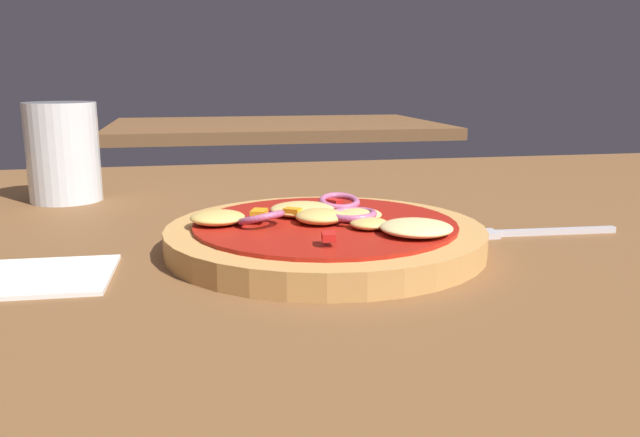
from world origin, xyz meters
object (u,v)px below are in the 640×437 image
(pizza, at_px, (325,234))
(napkin, at_px, (22,278))
(beer_glass, at_px, (64,157))
(fork, at_px, (518,233))

(pizza, height_order, napkin, pizza)
(beer_glass, bearing_deg, fork, -30.88)
(fork, xyz_separation_m, beer_glass, (-0.40, 0.24, 0.04))
(pizza, xyz_separation_m, fork, (0.17, 0.01, -0.01))
(fork, distance_m, beer_glass, 0.46)
(fork, height_order, napkin, fork)
(pizza, height_order, fork, pizza)
(fork, relative_size, beer_glass, 1.56)
(fork, bearing_deg, napkin, -173.03)
(fork, relative_size, napkin, 1.38)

